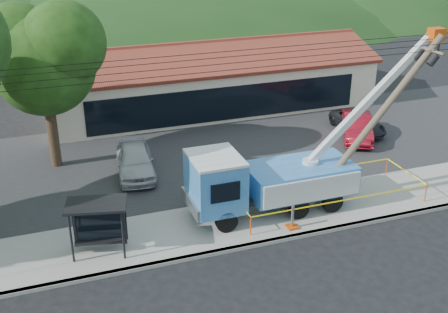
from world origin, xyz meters
name	(u,v)px	position (x,y,z in m)	size (l,w,h in m)	color
ground	(272,275)	(0.00, 0.00, 0.00)	(120.00, 120.00, 0.00)	black
curb	(252,245)	(0.00, 2.10, 0.07)	(60.00, 0.25, 0.15)	gray
sidewalk	(235,223)	(0.00, 4.00, 0.07)	(60.00, 4.00, 0.15)	gray
parking_lot	(186,155)	(0.00, 12.00, 0.05)	(60.00, 12.00, 0.10)	#28282B
strip_mall	(208,80)	(4.00, 19.98, 1.88)	(22.50, 8.53, 4.67)	beige
tree_lot	(42,54)	(-7.00, 13.00, 6.21)	(6.30, 5.60, 8.94)	#332316
hill_center	(168,17)	(10.00, 55.00, 0.00)	(89.60, 64.00, 32.00)	#173714
hill_east	(307,8)	(30.00, 55.00, 0.00)	(72.80, 52.00, 26.00)	#173714
utility_truck	(268,178)	(1.74, 4.51, 1.78)	(11.95, 4.13, 7.86)	black
leaning_pole	(379,116)	(6.86, 3.94, 4.34)	(6.48, 1.78, 7.81)	brown
bus_shelter	(98,215)	(-5.96, 3.73, 1.80)	(2.62, 1.94, 2.27)	black
caution_tape	(326,189)	(4.67, 4.32, 0.83)	(8.98, 3.21, 0.93)	#D4490B
car_silver	(136,175)	(-3.17, 10.44, 0.00)	(1.87, 4.64, 1.58)	#B7B9BF
car_red	(356,140)	(10.41, 10.86, 0.00)	(1.59, 4.57, 1.50)	maroon
car_dark	(357,133)	(11.09, 11.83, 0.00)	(1.96, 4.24, 1.18)	black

